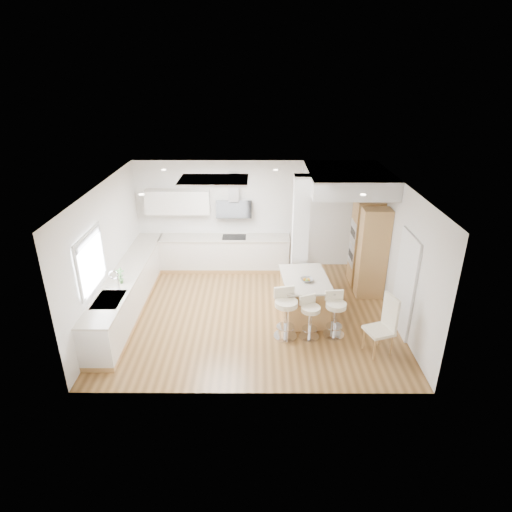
{
  "coord_description": "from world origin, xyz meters",
  "views": [
    {
      "loc": [
        0.1,
        -7.98,
        4.9
      ],
      "look_at": [
        0.07,
        0.4,
        1.17
      ],
      "focal_mm": 30.0,
      "sensor_mm": 36.0,
      "label": 1
    }
  ],
  "objects_px": {
    "bar_stool_a": "(286,311)",
    "dining_chair": "(385,323)",
    "peninsula": "(304,296)",
    "bar_stool_b": "(310,315)",
    "bar_stool_c": "(335,312)"
  },
  "relations": [
    {
      "from": "bar_stool_a",
      "to": "dining_chair",
      "type": "distance_m",
      "value": 1.84
    },
    {
      "from": "bar_stool_a",
      "to": "bar_stool_c",
      "type": "height_order",
      "value": "bar_stool_a"
    },
    {
      "from": "peninsula",
      "to": "dining_chair",
      "type": "height_order",
      "value": "dining_chair"
    },
    {
      "from": "bar_stool_a",
      "to": "bar_stool_b",
      "type": "bearing_deg",
      "value": -14.41
    },
    {
      "from": "bar_stool_b",
      "to": "peninsula",
      "type": "bearing_deg",
      "value": 69.15
    },
    {
      "from": "bar_stool_b",
      "to": "dining_chair",
      "type": "xyz_separation_m",
      "value": [
        1.31,
        -0.46,
        0.13
      ]
    },
    {
      "from": "peninsula",
      "to": "bar_stool_b",
      "type": "height_order",
      "value": "peninsula"
    },
    {
      "from": "bar_stool_c",
      "to": "bar_stool_a",
      "type": "bearing_deg",
      "value": 175.09
    },
    {
      "from": "bar_stool_a",
      "to": "bar_stool_c",
      "type": "bearing_deg",
      "value": -8.9
    },
    {
      "from": "bar_stool_a",
      "to": "dining_chair",
      "type": "relative_size",
      "value": 0.89
    },
    {
      "from": "bar_stool_a",
      "to": "bar_stool_c",
      "type": "distance_m",
      "value": 0.97
    },
    {
      "from": "bar_stool_b",
      "to": "bar_stool_c",
      "type": "distance_m",
      "value": 0.5
    },
    {
      "from": "peninsula",
      "to": "dining_chair",
      "type": "relative_size",
      "value": 1.29
    },
    {
      "from": "peninsula",
      "to": "dining_chair",
      "type": "bearing_deg",
      "value": -49.39
    },
    {
      "from": "peninsula",
      "to": "bar_stool_b",
      "type": "relative_size",
      "value": 1.71
    }
  ]
}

